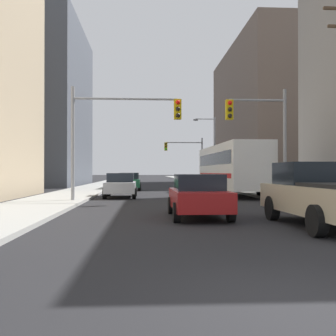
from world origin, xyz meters
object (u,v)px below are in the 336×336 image
object	(u,v)px
sedan_silver	(121,185)
sedan_green	(130,181)
traffic_signal_near_left	(122,123)
city_bus	(231,167)
traffic_signal_far_right	(185,153)
traffic_signal_near_right	(260,126)
pickup_truck_beige	(321,195)
sedan_red	(198,196)

from	to	relation	value
sedan_silver	sedan_green	distance (m)	9.46
traffic_signal_near_left	city_bus	bearing A→B (deg)	42.71
sedan_silver	traffic_signal_near_left	world-z (taller)	traffic_signal_near_left
sedan_silver	traffic_signal_far_right	xyz separation A→B (m)	(6.76, 26.59, 3.33)
city_bus	sedan_green	distance (m)	10.18
sedan_green	traffic_signal_near_right	xyz separation A→B (m)	(7.38, -13.65, 3.25)
pickup_truck_beige	traffic_signal_far_right	bearing A→B (deg)	89.87
sedan_green	traffic_signal_far_right	xyz separation A→B (m)	(6.57, 17.13, 3.33)
traffic_signal_near_left	traffic_signal_near_right	xyz separation A→B (m)	(7.27, -0.00, -0.11)
traffic_signal_near_left	traffic_signal_far_right	distance (m)	31.45
city_bus	traffic_signal_near_right	size ratio (longest dim) A/B	1.93
sedan_red	sedan_silver	xyz separation A→B (m)	(-3.36, 11.14, 0.00)
city_bus	traffic_signal_near_right	xyz separation A→B (m)	(0.12, -6.61, 2.09)
traffic_signal_far_right	traffic_signal_near_left	bearing A→B (deg)	-101.87
city_bus	sedan_silver	world-z (taller)	city_bus
pickup_truck_beige	traffic_signal_near_left	distance (m)	11.79
sedan_red	sedan_green	world-z (taller)	same
sedan_red	traffic_signal_far_right	distance (m)	38.03
city_bus	sedan_green	world-z (taller)	city_bus
sedan_red	sedan_silver	world-z (taller)	same
pickup_truck_beige	sedan_silver	distance (m)	15.13
pickup_truck_beige	sedan_silver	bearing A→B (deg)	116.15
sedan_silver	traffic_signal_near_left	size ratio (longest dim) A/B	0.70
sedan_silver	traffic_signal_far_right	distance (m)	27.64
pickup_truck_beige	sedan_red	xyz separation A→B (m)	(-3.31, 2.44, -0.16)
city_bus	traffic_signal_far_right	bearing A→B (deg)	91.63
sedan_red	city_bus	bearing A→B (deg)	73.22
traffic_signal_near_right	traffic_signal_far_right	world-z (taller)	same
sedan_red	traffic_signal_far_right	size ratio (longest dim) A/B	0.70
sedan_red	traffic_signal_far_right	world-z (taller)	traffic_signal_far_right
sedan_silver	traffic_signal_near_right	size ratio (longest dim) A/B	0.70
sedan_green	traffic_signal_near_left	size ratio (longest dim) A/B	0.70
traffic_signal_near_left	traffic_signal_far_right	bearing A→B (deg)	78.13
city_bus	sedan_silver	bearing A→B (deg)	-162.01
city_bus	pickup_truck_beige	distance (m)	16.05
traffic_signal_near_right	sedan_red	bearing A→B (deg)	-121.16
sedan_red	traffic_signal_far_right	xyz separation A→B (m)	(3.40, 37.73, 3.33)
city_bus	traffic_signal_far_right	xyz separation A→B (m)	(-0.69, 24.17, 2.17)
sedan_green	traffic_signal_far_right	world-z (taller)	traffic_signal_far_right
sedan_green	traffic_signal_near_right	world-z (taller)	traffic_signal_near_right
sedan_silver	sedan_green	bearing A→B (deg)	88.85
city_bus	sedan_red	world-z (taller)	city_bus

